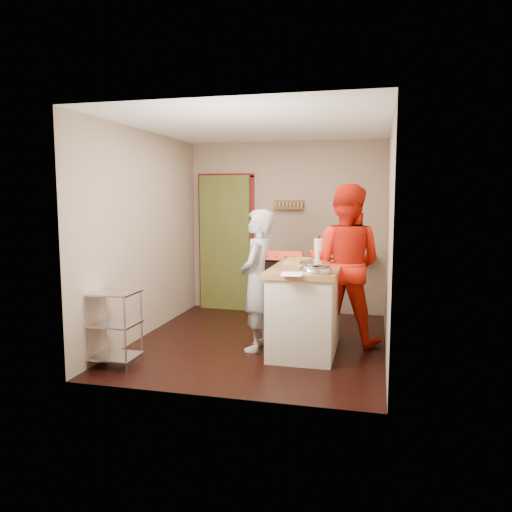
{
  "coord_description": "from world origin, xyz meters",
  "views": [
    {
      "loc": [
        1.39,
        -5.8,
        1.78
      ],
      "look_at": [
        -0.04,
        0.0,
        1.06
      ],
      "focal_mm": 35.0,
      "sensor_mm": 36.0,
      "label": 1
    }
  ],
  "objects_px": {
    "wire_shelving": "(114,325)",
    "person_stripe": "(257,280)",
    "stove": "(285,286)",
    "island": "(306,307)",
    "person_red": "(345,264)"
  },
  "relations": [
    {
      "from": "wire_shelving",
      "to": "person_stripe",
      "type": "xyz_separation_m",
      "value": [
        1.32,
        0.9,
        0.38
      ]
    },
    {
      "from": "stove",
      "to": "island",
      "type": "xyz_separation_m",
      "value": [
        0.55,
        -1.61,
        0.06
      ]
    },
    {
      "from": "stove",
      "to": "person_red",
      "type": "bearing_deg",
      "value": -51.37
    },
    {
      "from": "island",
      "to": "person_stripe",
      "type": "relative_size",
      "value": 0.87
    },
    {
      "from": "stove",
      "to": "wire_shelving",
      "type": "height_order",
      "value": "stove"
    },
    {
      "from": "wire_shelving",
      "to": "person_stripe",
      "type": "bearing_deg",
      "value": 34.38
    },
    {
      "from": "person_stripe",
      "to": "person_red",
      "type": "distance_m",
      "value": 1.11
    },
    {
      "from": "stove",
      "to": "island",
      "type": "bearing_deg",
      "value": -71.14
    },
    {
      "from": "wire_shelving",
      "to": "person_stripe",
      "type": "distance_m",
      "value": 1.64
    },
    {
      "from": "stove",
      "to": "wire_shelving",
      "type": "bearing_deg",
      "value": -116.85
    },
    {
      "from": "island",
      "to": "person_red",
      "type": "relative_size",
      "value": 0.74
    },
    {
      "from": "person_stripe",
      "to": "stove",
      "type": "bearing_deg",
      "value": -178.2
    },
    {
      "from": "person_stripe",
      "to": "person_red",
      "type": "height_order",
      "value": "person_red"
    },
    {
      "from": "person_stripe",
      "to": "wire_shelving",
      "type": "bearing_deg",
      "value": -53.57
    },
    {
      "from": "wire_shelving",
      "to": "island",
      "type": "distance_m",
      "value": 2.13
    }
  ]
}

